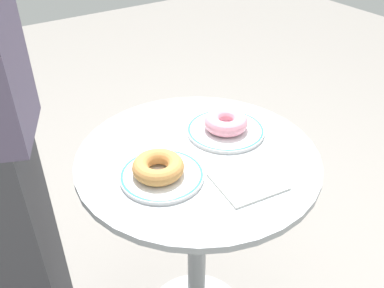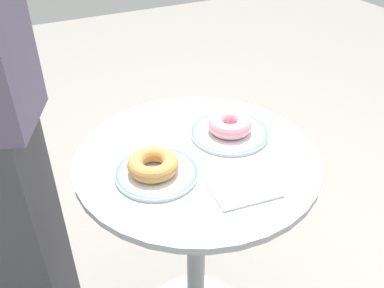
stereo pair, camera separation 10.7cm
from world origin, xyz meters
name	(u,v)px [view 1 (the left image)]	position (x,y,z in m)	size (l,w,h in m)	color
cafe_table	(197,223)	(0.00, 0.00, 0.48)	(0.62, 0.62, 0.72)	#999EA3
plate_left	(162,175)	(-0.12, -0.03, 0.73)	(0.20, 0.20, 0.01)	white
plate_right	(225,130)	(0.12, 0.05, 0.73)	(0.21, 0.21, 0.01)	white
donut_old_fashioned	(158,167)	(-0.13, -0.03, 0.75)	(0.12, 0.12, 0.04)	#BC7F42
donut_pink_frosted	(226,122)	(0.12, 0.05, 0.75)	(0.12, 0.12, 0.04)	pink
paper_napkin	(248,181)	(0.04, -0.16, 0.72)	(0.15, 0.13, 0.01)	white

